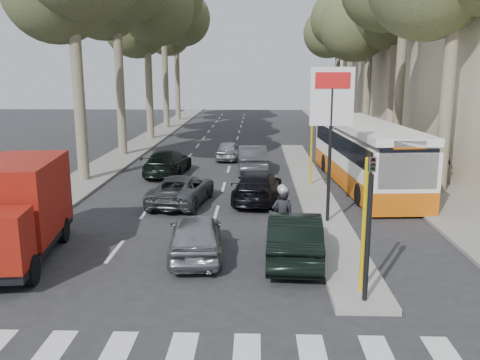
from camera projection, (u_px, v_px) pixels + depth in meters
The scene contains 25 objects.
ground at pixel (231, 279), 13.63m from camera, with size 120.00×120.00×0.00m, color #28282B.
sidewalk_right at pixel (363, 145), 37.77m from camera, with size 3.20×70.00×0.12m, color gray.
median_left at pixel (150, 139), 41.22m from camera, with size 2.40×64.00×0.12m, color gray.
traffic_island at pixel (310, 186), 24.25m from camera, with size 1.50×26.00×0.16m, color gray.
building_far at pixel (425, 41), 44.66m from camera, with size 11.00×20.00×16.00m, color #B7A88E.
billboard at pixel (331, 123), 17.62m from camera, with size 1.50×12.10×5.60m.
traffic_light_island at pixel (370, 205), 11.53m from camera, with size 0.16×0.41×3.60m.
tree_l_c at pixel (148, 10), 39.21m from camera, with size 7.40×7.20×13.71m.
tree_l_d at pixel (165, 1), 46.66m from camera, with size 7.40×7.20×15.66m.
tree_l_e at pixel (177, 21), 54.70m from camera, with size 7.40×7.20×14.49m.
tree_r_c at pixel (372, 11), 36.80m from camera, with size 7.40×7.20×13.32m.
tree_r_d at pixel (354, 5), 44.32m from camera, with size 7.40×7.20×14.88m.
tree_r_e at pixel (340, 22), 52.28m from camera, with size 7.40×7.20×14.10m.
silver_hatchback at pixel (196, 235), 15.18m from camera, with size 1.56×3.89×1.32m, color #98999F.
dark_hatchback at pixel (294, 236), 14.92m from camera, with size 1.52×4.36×1.44m, color black.
queue_car_a at pixel (182, 189), 21.20m from camera, with size 2.04×4.42×1.23m, color #484C4F.
queue_car_b at pixel (258, 186), 21.63m from camera, with size 1.82×4.48×1.30m, color black.
queue_car_c at pixel (228, 150), 31.76m from camera, with size 1.38×3.42×1.17m, color #9E9FA6.
queue_car_d at pixel (252, 158), 28.31m from camera, with size 1.49×4.28×1.41m, color #494B51.
queue_car_e at pixel (168, 162), 27.11m from camera, with size 1.89×4.65×1.35m, color black.
red_truck at pixel (16, 209), 14.77m from camera, with size 2.71×5.62×2.88m.
city_bus at pixel (365, 153), 24.39m from camera, with size 3.31×11.79×3.07m.
motorcycle at pixel (282, 217), 16.20m from camera, with size 0.84×2.34×1.99m.
pedestrian_near at pixel (441, 167), 23.90m from camera, with size 1.07×0.52×1.83m, color #413550.
pedestrian_far at pixel (436, 162), 24.97m from camera, with size 1.24×0.55×1.92m, color brown.
Camera 1 is at (0.66, -12.74, 5.48)m, focal length 38.00 mm.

